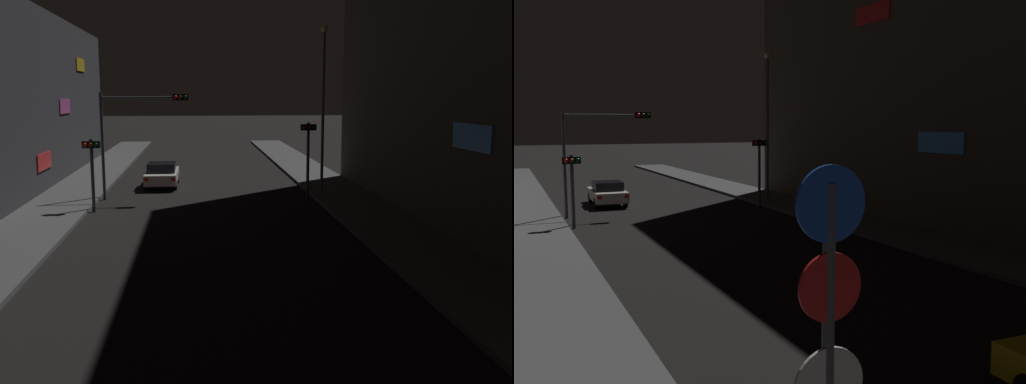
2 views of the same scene
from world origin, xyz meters
TOP-DOWN VIEW (x-y plane):
  - sidewalk_left at (-7.16, 34.57)m, footprint 3.25×73.14m
  - sidewalk_right at (7.16, 34.57)m, footprint 3.25×73.14m
  - far_car at (-2.56, 39.99)m, footprint 1.86×4.47m
  - traffic_light_overhead at (-3.61, 35.84)m, footprint 4.49×0.41m
  - traffic_light_left_kerb at (-5.28, 32.62)m, footprint 0.80×0.41m
  - traffic_light_right_kerb at (5.28, 35.44)m, footprint 0.80×0.41m
  - street_lamp_far_block at (6.24, 36.42)m, footprint 0.39×0.39m

SIDE VIEW (x-z plane):
  - sidewalk_left at x=-7.16m, z-range 0.00..0.17m
  - sidewalk_right at x=7.16m, z-range 0.00..0.17m
  - far_car at x=-2.56m, z-range 0.02..1.44m
  - traffic_light_left_kerb at x=-5.28m, z-range 0.76..4.15m
  - traffic_light_right_kerb at x=5.28m, z-range 0.84..4.79m
  - traffic_light_overhead at x=-3.61m, z-range 1.23..6.72m
  - street_lamp_far_block at x=6.24m, z-range 0.90..9.70m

